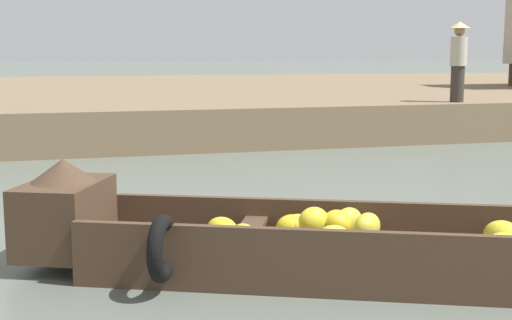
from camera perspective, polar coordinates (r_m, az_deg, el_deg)
The scene contains 4 objects.
ground_plane at distance 10.84m, azimuth -1.63°, elevation -1.05°, with size 300.00×300.00×0.00m, color #596056.
riverbank_strip at distance 22.74m, azimuth -9.15°, elevation 4.94°, with size 160.00×20.00×0.81m, color #756047.
banana_boat at distance 5.85m, azimuth 8.74°, elevation -6.40°, with size 5.66×3.24×0.93m.
vendor_person at distance 15.38m, azimuth 16.03°, elevation 7.96°, with size 0.44×0.44×1.66m.
Camera 1 is at (-2.59, -0.37, 1.82)m, focal length 49.55 mm.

